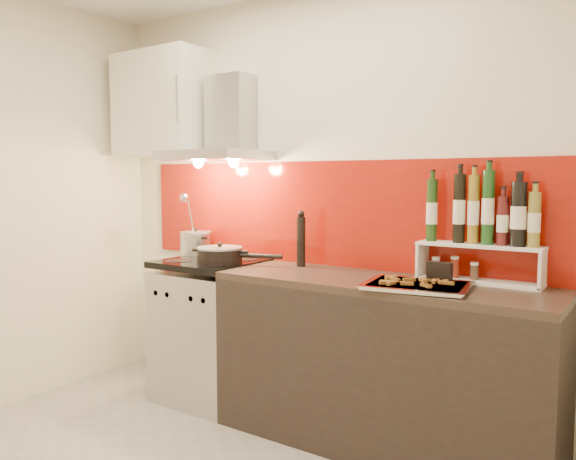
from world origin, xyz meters
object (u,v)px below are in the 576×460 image
Objects in this scene: range_stove at (212,331)px; counter at (381,363)px; saute_pan at (221,255)px; pepper_mill at (301,239)px; stock_pot at (196,243)px; baking_tray at (417,285)px.

counter is (1.20, 0.00, 0.01)m from range_stove.
pepper_mill is (0.45, 0.22, 0.10)m from saute_pan.
pepper_mill is at bearing 25.56° from saute_pan.
stock_pot is (-0.28, 0.16, 0.55)m from range_stove.
counter is 8.37× the size of stock_pot.
counter is at bearing 153.80° from baking_tray.
range_stove is 4.23× the size of stock_pot.
pepper_mill reaches higher than stock_pot.
counter is at bearing -5.83° from stock_pot.
counter is at bearing 3.43° from saute_pan.
counter is 1.58m from stock_pot.
range_stove is 0.87m from pepper_mill.
saute_pan is 0.97× the size of baking_tray.
stock_pot is at bearing 152.72° from saute_pan.
baking_tray is (1.71, -0.27, -0.07)m from stock_pot.
stock_pot is 0.47m from saute_pan.
stock_pot is 1.74m from baking_tray.
range_stove is 1.51m from baking_tray.
baking_tray reaches higher than range_stove.
stock_pot is 0.40× the size of saute_pan.
saute_pan reaches higher than baking_tray.
pepper_mill reaches higher than saute_pan.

